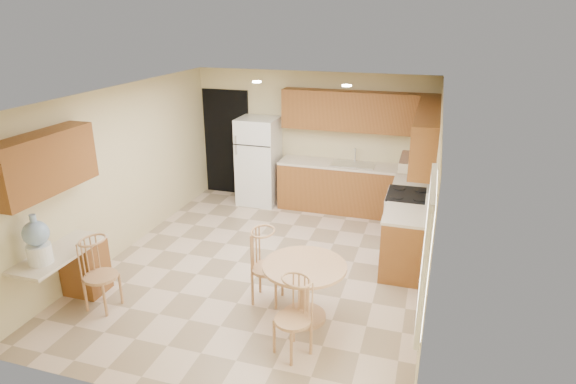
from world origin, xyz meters
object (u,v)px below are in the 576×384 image
(stove, at_px, (407,221))
(chair_desk, at_px, (95,271))
(dining_table, at_px, (304,284))
(water_crock, at_px, (37,241))
(chair_table_b, at_px, (290,315))
(chair_table_a, at_px, (265,263))
(refrigerator, at_px, (259,161))

(stove, height_order, chair_desk, stove)
(stove, height_order, dining_table, stove)
(chair_desk, height_order, water_crock, water_crock)
(dining_table, bearing_deg, stove, 65.56)
(stove, height_order, chair_table_b, stove)
(stove, relative_size, chair_table_b, 1.22)
(dining_table, relative_size, chair_table_a, 1.02)
(refrigerator, bearing_deg, dining_table, -61.91)
(chair_table_b, bearing_deg, dining_table, -53.92)
(refrigerator, xyz_separation_m, water_crock, (-1.05, -4.38, 0.21))
(stove, bearing_deg, water_crock, -141.17)
(stove, relative_size, chair_desk, 1.18)
(dining_table, bearing_deg, refrigerator, 118.09)
(refrigerator, height_order, chair_table_a, refrigerator)
(refrigerator, distance_m, stove, 3.14)
(refrigerator, height_order, chair_desk, refrigerator)
(water_crock, bearing_deg, refrigerator, 76.52)
(refrigerator, xyz_separation_m, stove, (2.88, -1.22, -0.36))
(chair_desk, distance_m, water_crock, 0.73)
(dining_table, height_order, water_crock, water_crock)
(stove, bearing_deg, chair_desk, -140.69)
(chair_table_a, bearing_deg, stove, 140.82)
(chair_desk, xyz_separation_m, water_crock, (-0.45, -0.31, 0.48))
(water_crock, bearing_deg, stove, 38.83)
(refrigerator, relative_size, chair_table_b, 1.86)
(chair_table_a, bearing_deg, chair_desk, -70.68)
(chair_table_a, bearing_deg, chair_table_b, 31.66)
(chair_table_b, bearing_deg, stove, -75.86)
(stove, bearing_deg, chair_table_a, -126.92)
(refrigerator, height_order, dining_table, refrigerator)
(chair_table_b, height_order, water_crock, water_crock)
(dining_table, height_order, chair_table_b, chair_table_b)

